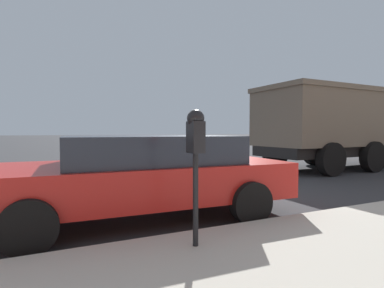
% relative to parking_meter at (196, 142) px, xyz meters
% --- Properties ---
extents(ground_plane, '(220.00, 220.00, 0.00)m').
position_rel_parking_meter_xyz_m(ground_plane, '(2.68, -0.87, -1.26)').
color(ground_plane, '#333335').
extents(parking_meter, '(0.21, 0.19, 1.49)m').
position_rel_parking_meter_xyz_m(parking_meter, '(0.00, 0.00, 0.00)').
color(parking_meter, black).
rests_on(parking_meter, sidewalk).
extents(car_red, '(2.26, 4.77, 1.31)m').
position_rel_parking_meter_xyz_m(car_red, '(1.73, 0.12, -0.55)').
color(car_red, '#B21E19').
rests_on(car_red, ground_plane).
extents(dump_truck, '(2.95, 8.37, 2.89)m').
position_rel_parking_meter_xyz_m(dump_truck, '(4.92, -9.02, 0.38)').
color(dump_truck, black).
rests_on(dump_truck, ground_plane).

